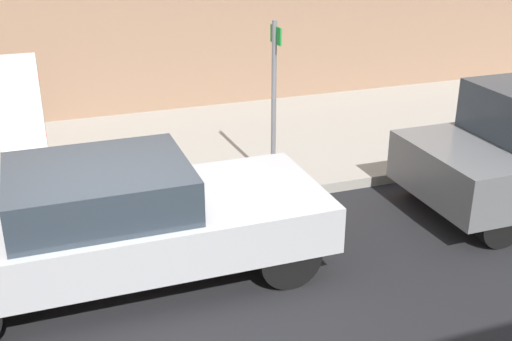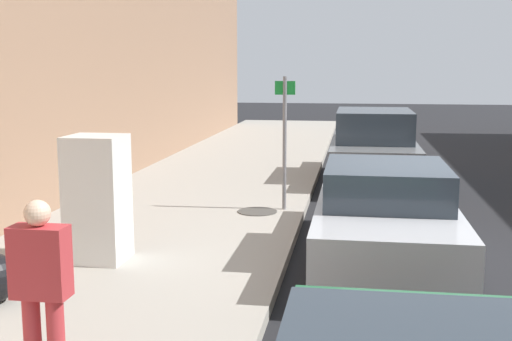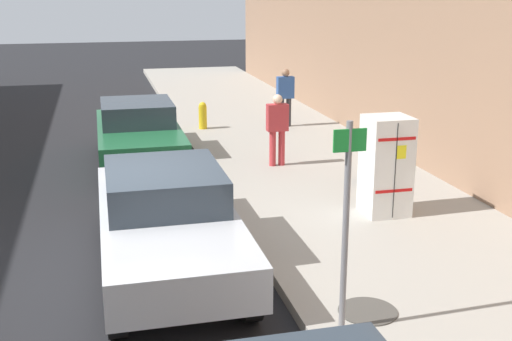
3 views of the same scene
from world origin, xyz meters
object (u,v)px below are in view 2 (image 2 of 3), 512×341
pedestrian_walking_far (41,283)px  parked_suv_gray (373,146)px  parked_sedan_silver (385,211)px  discarded_refrigerator (97,198)px  street_sign_post (285,135)px

pedestrian_walking_far → parked_suv_gray: parked_suv_gray is taller
pedestrian_walking_far → parked_sedan_silver: pedestrian_walking_far is taller
parked_sedan_silver → pedestrian_walking_far: bearing=-123.2°
discarded_refrigerator → street_sign_post: street_sign_post is taller
street_sign_post → parked_suv_gray: bearing=65.9°
street_sign_post → parked_sedan_silver: (1.67, -2.50, -0.75)m
street_sign_post → parked_suv_gray: 4.13m
pedestrian_walking_far → street_sign_post: bearing=61.7°
discarded_refrigerator → street_sign_post: size_ratio=0.70×
discarded_refrigerator → street_sign_post: 4.06m
parked_sedan_silver → parked_suv_gray: (0.00, 6.23, 0.13)m
street_sign_post → pedestrian_walking_far: (-1.16, -6.80, -0.47)m
street_sign_post → pedestrian_walking_far: street_sign_post is taller
street_sign_post → pedestrian_walking_far: bearing=-99.6°
parked_sedan_silver → discarded_refrigerator: bearing=-165.9°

